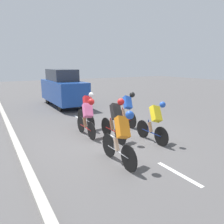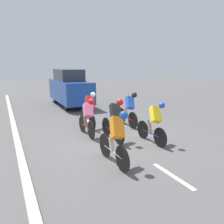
# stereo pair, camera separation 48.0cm
# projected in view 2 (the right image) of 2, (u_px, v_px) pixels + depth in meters

# --- Properties ---
(ground_plane) EXTENTS (60.00, 60.00, 0.00)m
(ground_plane) POSITION_uv_depth(u_px,v_px,m) (114.00, 138.00, 7.98)
(ground_plane) COLOR #565454
(lane_stripe_near) EXTENTS (0.12, 1.40, 0.01)m
(lane_stripe_near) POSITION_uv_depth(u_px,v_px,m) (173.00, 176.00, 5.27)
(lane_stripe_near) COLOR white
(lane_stripe_near) RESTS_ON ground
(lane_stripe_mid) EXTENTS (0.12, 1.40, 0.01)m
(lane_stripe_mid) POSITION_uv_depth(u_px,v_px,m) (113.00, 137.00, 8.06)
(lane_stripe_mid) COLOR white
(lane_stripe_mid) RESTS_ON ground
(lane_stripe_far) EXTENTS (0.12, 1.40, 0.01)m
(lane_stripe_far) POSITION_uv_depth(u_px,v_px,m) (84.00, 118.00, 10.85)
(lane_stripe_far) COLOR white
(lane_stripe_far) RESTS_ON ground
(curb) EXTENTS (0.20, 25.51, 0.14)m
(curb) POSITION_uv_depth(u_px,v_px,m) (19.00, 150.00, 6.64)
(curb) COLOR #B7B2A8
(curb) RESTS_ON ground
(cyclist_red) EXTENTS (0.45, 1.73, 1.53)m
(cyclist_red) POSITION_uv_depth(u_px,v_px,m) (89.00, 109.00, 9.13)
(cyclist_red) COLOR black
(cyclist_red) RESTS_ON ground
(cyclist_pink) EXTENTS (0.41, 1.63, 1.45)m
(cyclist_pink) POSITION_uv_depth(u_px,v_px,m) (88.00, 116.00, 8.03)
(cyclist_pink) COLOR black
(cyclist_pink) RESTS_ON ground
(cyclist_orange) EXTENTS (0.45, 1.72, 1.51)m
(cyclist_orange) POSITION_uv_depth(u_px,v_px,m) (116.00, 136.00, 5.71)
(cyclist_orange) COLOR black
(cyclist_orange) RESTS_ON ground
(cyclist_blue) EXTENTS (0.46, 1.69, 1.50)m
(cyclist_blue) POSITION_uv_depth(u_px,v_px,m) (129.00, 108.00, 9.29)
(cyclist_blue) COLOR black
(cyclist_blue) RESTS_ON ground
(cyclist_black) EXTENTS (0.43, 1.69, 1.53)m
(cyclist_black) POSITION_uv_depth(u_px,v_px,m) (114.00, 118.00, 7.52)
(cyclist_black) COLOR black
(cyclist_black) RESTS_ON ground
(cyclist_yellow) EXTENTS (0.46, 1.63, 1.44)m
(cyclist_yellow) POSITION_uv_depth(u_px,v_px,m) (154.00, 122.00, 7.31)
(cyclist_yellow) COLOR black
(cyclist_yellow) RESTS_ON ground
(support_car) EXTENTS (1.70, 4.54, 2.31)m
(support_car) POSITION_uv_depth(u_px,v_px,m) (70.00, 88.00, 13.91)
(support_car) COLOR black
(support_car) RESTS_ON ground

